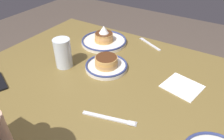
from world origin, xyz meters
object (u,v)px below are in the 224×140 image
at_px(drinking_glass, 63,54).
at_px(fork_near, 150,44).
at_px(plate_center_pancakes, 104,39).
at_px(paper_napkin, 182,86).
at_px(fork_far, 110,118).
at_px(plate_near_main, 106,64).

height_order(drinking_glass, fork_near, drinking_glass).
height_order(plate_center_pancakes, paper_napkin, plate_center_pancakes).
bearing_deg(drinking_glass, fork_near, -121.82).
relative_size(drinking_glass, paper_napkin, 0.97).
bearing_deg(fork_far, fork_near, -79.85).
height_order(plate_center_pancakes, fork_far, plate_center_pancakes).
relative_size(plate_near_main, fork_far, 1.03).
bearing_deg(drinking_glass, paper_napkin, -165.00).
distance_m(paper_napkin, fork_far, 0.36).
xyz_separation_m(plate_center_pancakes, paper_napkin, (-0.52, 0.16, -0.02)).
bearing_deg(fork_near, plate_near_main, 76.68).
relative_size(plate_center_pancakes, drinking_glass, 1.84).
relative_size(plate_center_pancakes, fork_near, 1.60).
xyz_separation_m(plate_near_main, plate_center_pancakes, (0.16, -0.21, 0.00)).
bearing_deg(paper_napkin, drinking_glass, 15.00).
height_order(plate_center_pancakes, fork_near, plate_center_pancakes).
distance_m(plate_center_pancakes, paper_napkin, 0.54).
bearing_deg(plate_center_pancakes, drinking_glass, 84.27).
xyz_separation_m(plate_near_main, paper_napkin, (-0.36, -0.05, -0.02)).
height_order(plate_center_pancakes, drinking_glass, drinking_glass).
bearing_deg(fork_far, drinking_glass, -24.85).
xyz_separation_m(paper_napkin, fork_far, (0.17, 0.32, 0.00)).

